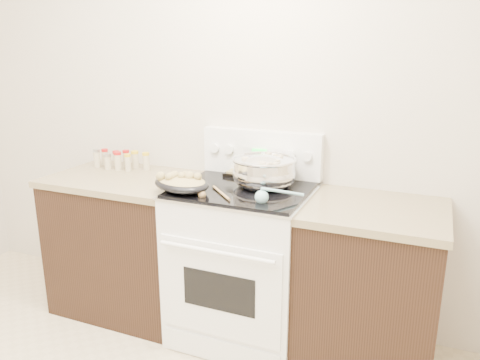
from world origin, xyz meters
The scene contains 9 objects.
counter_left centered at (-0.48, 1.43, 0.46)m, with size 0.93×0.67×0.92m.
counter_right centered at (1.08, 1.43, 0.46)m, with size 0.73×0.67×0.92m.
kitchen_range centered at (0.35, 1.42, 0.49)m, with size 0.78×0.73×1.22m.
mixing_bowl centered at (0.45, 1.49, 1.03)m, with size 0.38×0.38×0.22m.
roasting_pan centered at (0.06, 1.22, 0.99)m, with size 0.41×0.35×0.11m.
baking_sheet centered at (0.32, 1.70, 0.96)m, with size 0.35×0.25×0.06m.
wooden_spoon centered at (0.24, 1.20, 0.95)m, with size 0.19×0.20×0.04m.
blue_ladle centered at (0.55, 1.22, 0.97)m, with size 0.23×0.17×0.09m.
spice_jars centered at (-0.63, 1.59, 0.98)m, with size 0.39×0.15×0.13m.
Camera 1 is at (1.32, -0.94, 1.71)m, focal length 35.00 mm.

